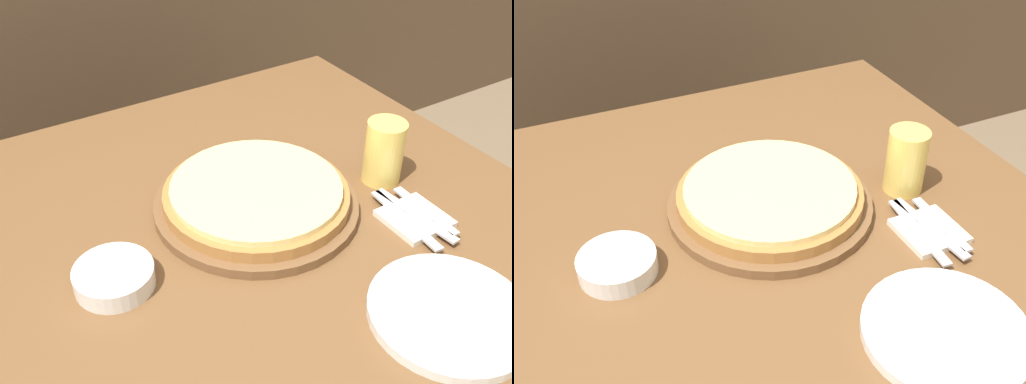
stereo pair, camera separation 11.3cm
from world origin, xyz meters
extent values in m
cube|color=brown|center=(0.00, 0.00, 0.37)|extent=(1.21, 1.08, 0.74)
cylinder|color=brown|center=(0.07, 0.02, 0.75)|extent=(0.39, 0.39, 0.02)
cylinder|color=#A87038|center=(0.07, 0.02, 0.78)|extent=(0.36, 0.36, 0.02)
cylinder|color=#EAD184|center=(0.07, 0.02, 0.79)|extent=(0.33, 0.33, 0.01)
cylinder|color=#E5C65B|center=(0.34, -0.03, 0.81)|extent=(0.08, 0.08, 0.13)
cylinder|color=white|center=(0.34, -0.03, 0.87)|extent=(0.08, 0.08, 0.02)
cylinder|color=silver|center=(0.18, -0.38, 0.75)|extent=(0.26, 0.26, 0.02)
cylinder|color=silver|center=(-0.24, -0.03, 0.76)|extent=(0.13, 0.13, 0.04)
cube|color=silver|center=(0.30, -0.17, 0.75)|extent=(0.11, 0.11, 0.01)
cube|color=silver|center=(0.28, -0.17, 0.76)|extent=(0.03, 0.19, 0.00)
cube|color=silver|center=(0.30, -0.17, 0.76)|extent=(0.03, 0.19, 0.00)
cube|color=silver|center=(0.33, -0.17, 0.76)|extent=(0.02, 0.16, 0.00)
camera|label=1|loc=(-0.41, -0.76, 1.46)|focal=42.00mm
camera|label=2|loc=(-0.31, -0.81, 1.46)|focal=42.00mm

